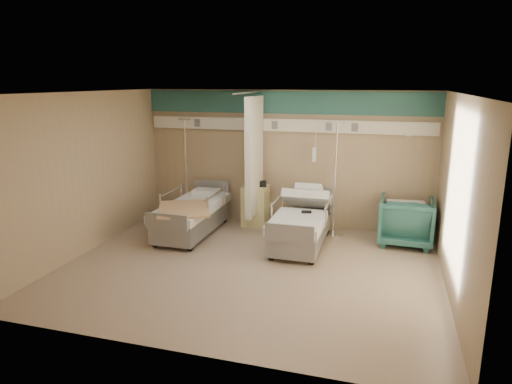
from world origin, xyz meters
TOP-DOWN VIEW (x-y plane):
  - ground at (0.00, 0.00)m, footprint 6.00×5.00m
  - room_walls at (-0.03, 0.25)m, footprint 6.04×5.04m
  - bed_right at (0.60, 1.30)m, footprint 1.00×2.16m
  - bed_left at (-1.60, 1.30)m, footprint 1.00×2.16m
  - bedside_cabinet at (-0.55, 2.20)m, footprint 0.50×0.48m
  - visitor_armchair at (2.45, 1.90)m, footprint 0.98×1.01m
  - waffle_blanket at (2.45, 1.84)m, footprint 0.74×0.67m
  - iv_stand_right at (1.10, 2.03)m, footprint 0.40×0.40m
  - iv_stand_left at (-2.08, 2.14)m, footprint 0.39×0.39m
  - call_remote at (0.69, 1.28)m, footprint 0.19×0.11m
  - tan_blanket at (-1.54, 0.84)m, footprint 1.33×1.45m
  - toiletry_bag at (-0.42, 2.20)m, footprint 0.23×0.18m
  - white_cup at (-0.72, 2.26)m, footprint 0.09×0.09m

SIDE VIEW (x-z plane):
  - ground at x=0.00m, z-range 0.00..0.00m
  - bed_right at x=0.60m, z-range 0.00..0.63m
  - bed_left at x=-1.60m, z-range 0.00..0.63m
  - bedside_cabinet at x=-0.55m, z-range 0.00..0.85m
  - visitor_armchair at x=2.45m, z-range 0.00..0.89m
  - iv_stand_left at x=-2.08m, z-range -0.65..1.56m
  - iv_stand_right at x=1.10m, z-range -0.66..1.57m
  - call_remote at x=0.69m, z-range 0.63..0.67m
  - tan_blanket at x=-1.54m, z-range 0.63..0.67m
  - toiletry_bag at x=-0.42m, z-range 0.85..0.96m
  - white_cup at x=-0.72m, z-range 0.85..0.97m
  - waffle_blanket at x=2.45m, z-range 0.89..0.97m
  - room_walls at x=-0.03m, z-range 0.45..3.27m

